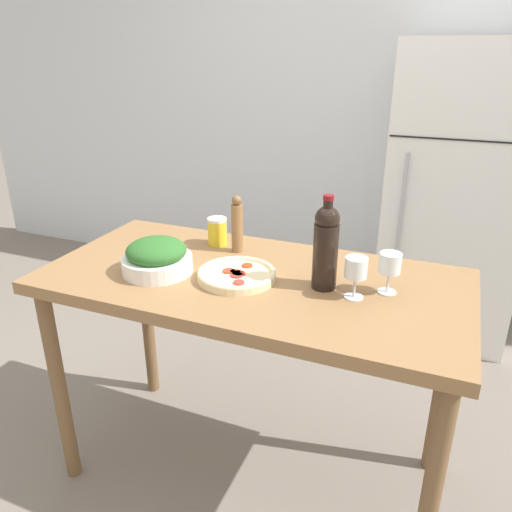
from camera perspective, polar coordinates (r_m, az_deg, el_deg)
name	(u,v)px	position (r m, az deg, el deg)	size (l,w,h in m)	color
ground_plane	(253,469)	(2.25, -0.37, -23.12)	(14.00, 14.00, 0.00)	slate
wall_back	(365,101)	(3.37, 12.32, 16.92)	(6.40, 0.08, 2.60)	silver
refrigerator	(456,197)	(3.05, 21.84, 6.26)	(0.73, 0.63, 1.67)	white
prep_counter	(252,302)	(1.78, -0.44, -5.31)	(1.47, 0.71, 0.89)	olive
wine_bottle	(326,245)	(1.61, 7.98, 1.21)	(0.08, 0.08, 0.31)	black
wine_glass_near	(356,270)	(1.57, 11.35, -1.57)	(0.07, 0.07, 0.14)	silver
wine_glass_far	(390,265)	(1.63, 15.04, -1.04)	(0.07, 0.07, 0.14)	silver
pepper_mill	(237,225)	(1.90, -2.17, 3.57)	(0.04, 0.04, 0.22)	olive
salad_bowl	(157,257)	(1.77, -11.27, -0.13)	(0.25, 0.25, 0.12)	white
homemade_pizza	(237,275)	(1.70, -2.22, -2.13)	(0.27, 0.27, 0.03)	beige
salt_canister	(217,231)	(1.99, -4.44, 2.84)	(0.08, 0.08, 0.11)	yellow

